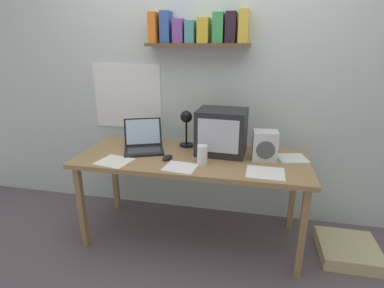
# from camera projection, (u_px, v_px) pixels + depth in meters

# --- Properties ---
(ground_plane) EXTENTS (12.00, 12.00, 0.00)m
(ground_plane) POSITION_uv_depth(u_px,v_px,m) (192.00, 236.00, 2.55)
(ground_plane) COLOR #61535C
(back_wall) EXTENTS (5.60, 0.24, 2.60)m
(back_wall) POSITION_uv_depth(u_px,v_px,m) (203.00, 74.00, 2.59)
(back_wall) COLOR silver
(back_wall) RESTS_ON ground_plane
(corner_desk) EXTENTS (1.76, 0.71, 0.73)m
(corner_desk) POSITION_uv_depth(u_px,v_px,m) (192.00, 163.00, 2.33)
(corner_desk) COLOR #9B774E
(corner_desk) RESTS_ON ground_plane
(crt_monitor) EXTENTS (0.39, 0.33, 0.35)m
(crt_monitor) POSITION_uv_depth(u_px,v_px,m) (222.00, 132.00, 2.33)
(crt_monitor) COLOR #232326
(crt_monitor) RESTS_ON corner_desk
(laptop) EXTENTS (0.40, 0.41, 0.23)m
(laptop) POSITION_uv_depth(u_px,v_px,m) (144.00, 142.00, 2.45)
(laptop) COLOR black
(laptop) RESTS_ON corner_desk
(desk_lamp) EXTENTS (0.12, 0.16, 0.32)m
(desk_lamp) POSITION_uv_depth(u_px,v_px,m) (186.00, 122.00, 2.44)
(desk_lamp) COLOR black
(desk_lamp) RESTS_ON corner_desk
(juice_glass) EXTENTS (0.08, 0.08, 0.14)m
(juice_glass) POSITION_uv_depth(u_px,v_px,m) (202.00, 156.00, 2.15)
(juice_glass) COLOR white
(juice_glass) RESTS_ON corner_desk
(space_heater) EXTENTS (0.19, 0.15, 0.22)m
(space_heater) POSITION_uv_depth(u_px,v_px,m) (265.00, 146.00, 2.21)
(space_heater) COLOR silver
(space_heater) RESTS_ON corner_desk
(computer_mouse) EXTENTS (0.09, 0.12, 0.03)m
(computer_mouse) POSITION_uv_depth(u_px,v_px,m) (167.00, 157.00, 2.25)
(computer_mouse) COLOR black
(computer_mouse) RESTS_ON corner_desk
(printed_handout) EXTENTS (0.25, 0.24, 0.00)m
(printed_handout) POSITION_uv_depth(u_px,v_px,m) (292.00, 158.00, 2.27)
(printed_handout) COLOR white
(printed_handout) RESTS_ON corner_desk
(loose_paper_near_monitor) EXTENTS (0.24, 0.22, 0.00)m
(loose_paper_near_monitor) POSITION_uv_depth(u_px,v_px,m) (180.00, 167.00, 2.11)
(loose_paper_near_monitor) COLOR white
(loose_paper_near_monitor) RESTS_ON corner_desk
(open_notebook) EXTENTS (0.27, 0.26, 0.00)m
(open_notebook) POSITION_uv_depth(u_px,v_px,m) (114.00, 161.00, 2.21)
(open_notebook) COLOR white
(open_notebook) RESTS_ON corner_desk
(loose_paper_near_laptop) EXTENTS (0.26, 0.22, 0.00)m
(loose_paper_near_laptop) POSITION_uv_depth(u_px,v_px,m) (265.00, 173.00, 2.02)
(loose_paper_near_laptop) COLOR white
(loose_paper_near_laptop) RESTS_ON corner_desk
(floor_cushion) EXTENTS (0.43, 0.43, 0.10)m
(floor_cushion) POSITION_uv_depth(u_px,v_px,m) (348.00, 250.00, 2.30)
(floor_cushion) COLOR #CAB985
(floor_cushion) RESTS_ON ground_plane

